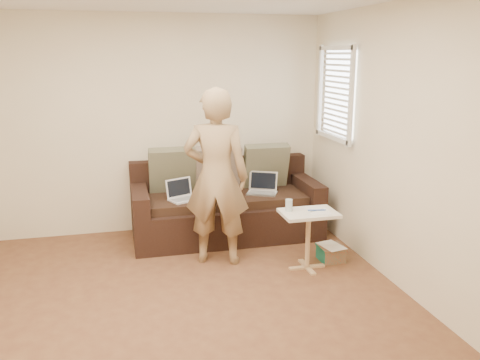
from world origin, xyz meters
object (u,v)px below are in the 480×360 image
(laptop_silver, at_px, (262,194))
(side_table, at_px, (308,240))
(drinking_glass, at_px, (289,205))
(person, at_px, (216,177))
(laptop_white, at_px, (185,200))
(striped_box, at_px, (331,253))
(sofa, at_px, (226,202))

(laptop_silver, xyz_separation_m, side_table, (0.18, -1.05, -0.22))
(laptop_silver, relative_size, drinking_glass, 2.87)
(person, bearing_deg, laptop_silver, -118.02)
(laptop_silver, bearing_deg, person, -109.75)
(laptop_silver, distance_m, person, 1.01)
(laptop_white, bearing_deg, person, -91.17)
(person, distance_m, striped_box, 1.47)
(laptop_silver, xyz_separation_m, person, (-0.68, -0.64, 0.40))
(person, bearing_deg, sofa, -91.04)
(sofa, distance_m, laptop_silver, 0.44)
(side_table, bearing_deg, drinking_glass, 159.30)
(drinking_glass, bearing_deg, side_table, -20.70)
(laptop_silver, height_order, striped_box, laptop_silver)
(drinking_glass, bearing_deg, laptop_silver, 89.42)
(person, bearing_deg, laptop_white, -48.10)
(sofa, bearing_deg, drinking_glass, -68.90)
(laptop_white, bearing_deg, side_table, -66.41)
(laptop_silver, bearing_deg, laptop_white, -150.00)
(sofa, height_order, person, person)
(laptop_white, height_order, drinking_glass, drinking_glass)
(person, distance_m, side_table, 1.13)
(laptop_silver, xyz_separation_m, laptop_white, (-0.93, -0.05, 0.00))
(side_table, bearing_deg, striped_box, 21.75)
(person, xyz_separation_m, side_table, (0.86, -0.41, -0.61))
(striped_box, bearing_deg, laptop_white, 148.72)
(sofa, height_order, laptop_silver, sofa)
(laptop_white, xyz_separation_m, striped_box, (1.43, -0.87, -0.44))
(person, bearing_deg, striped_box, -174.71)
(laptop_white, relative_size, drinking_glass, 2.72)
(side_table, relative_size, drinking_glass, 5.06)
(laptop_silver, relative_size, person, 0.19)
(sofa, xyz_separation_m, drinking_glass, (0.41, -1.06, 0.24))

